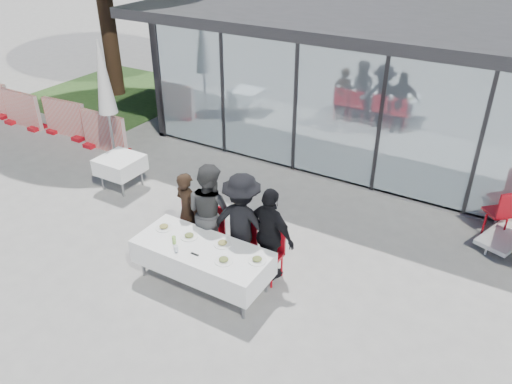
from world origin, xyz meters
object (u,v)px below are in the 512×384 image
diner_chair_d (270,249)px  plate_b (189,236)px  diner_b (210,211)px  juice_bottle (174,240)px  diner_chair_c (243,240)px  spare_chair_b (503,211)px  dining_table (202,257)px  folded_eyeglasses (195,254)px  diner_c (242,223)px  market_umbrella (104,86)px  plate_a (164,227)px  spare_table_left (120,165)px  diner_chair_a (189,221)px  plate_d (257,260)px  diner_chair_b (211,229)px  diner_d (270,235)px  plate_extra (224,260)px  diner_a (188,211)px  plate_c (223,243)px

diner_chair_d → plate_b: bearing=-151.7°
diner_b → juice_bottle: bearing=95.8°
diner_chair_c → spare_chair_b: 4.93m
dining_table → folded_eyeglasses: 0.31m
diner_chair_c → spare_chair_b: (3.69, 3.27, 0.00)m
diner_c → market_umbrella: 5.18m
plate_a → spare_table_left: bearing=147.9°
juice_bottle → spare_chair_b: spare_chair_b is taller
diner_chair_a → market_umbrella: bearing=153.8°
diner_c → plate_a: bearing=20.4°
plate_d → folded_eyeglasses: size_ratio=2.05×
folded_eyeglasses → plate_b: bearing=137.3°
diner_chair_b → plate_d: diner_chair_b is taller
diner_d → dining_table: bearing=55.2°
diner_c → spare_chair_b: bearing=-146.4°
diner_chair_b → diner_chair_d: (1.20, 0.00, 0.00)m
diner_chair_d → plate_extra: diner_chair_d is taller
spare_table_left → spare_chair_b: 7.82m
diner_a → diner_chair_c: diner_a is taller
folded_eyeglasses → spare_table_left: size_ratio=0.16×
diner_chair_a → plate_c: (1.10, -0.53, 0.24)m
diner_chair_d → diner_c: bearing=-179.0°
plate_a → spare_table_left: size_ratio=0.33×
diner_b → diner_chair_d: bearing=-168.5°
diner_chair_d → diner_d: bearing=-90.0°
diner_chair_a → spare_table_left: bearing=159.3°
spare_chair_b → diner_chair_b: bearing=-143.1°
diner_chair_c → market_umbrella: bearing=159.6°
diner_chair_d → market_umbrella: 5.75m
diner_chair_b → plate_a: 0.85m
market_umbrella → spare_chair_b: bearing=10.1°
diner_d → plate_d: diner_d is taller
diner_chair_d → juice_bottle: size_ratio=7.23×
plate_extra → juice_bottle: juice_bottle is taller
juice_bottle → market_umbrella: bearing=146.4°
juice_bottle → plate_b: bearing=68.9°
diner_chair_c → diner_chair_a: bearing=180.0°
diner_chair_b → spare_chair_b: same height
folded_eyeglasses → spare_chair_b: bearing=46.9°
diner_chair_a → plate_extra: bearing=-33.0°
plate_b → plate_d: (1.29, 0.02, 0.00)m
diner_chair_b → plate_b: 0.68m
plate_d → juice_bottle: (-1.39, -0.29, 0.04)m
plate_b → juice_bottle: (-0.10, -0.26, 0.04)m
diner_chair_a → market_umbrella: market_umbrella is taller
spare_table_left → spare_chair_b: size_ratio=0.88×
plate_c → plate_b: bearing=-169.6°
dining_table → market_umbrella: size_ratio=0.75×
diner_d → spare_chair_b: diner_d is taller
diner_c → juice_bottle: size_ratio=13.28×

